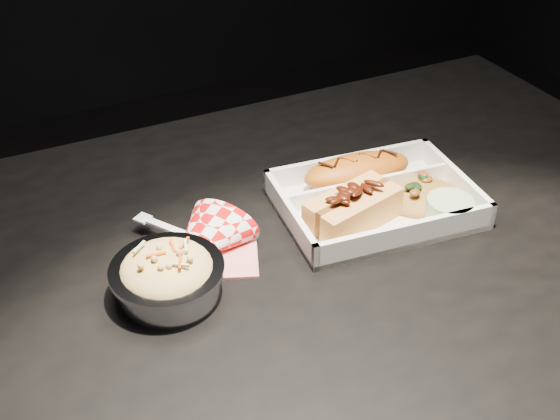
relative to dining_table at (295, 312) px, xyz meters
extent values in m
cube|color=black|center=(0.00, 0.00, 0.08)|extent=(1.20, 0.80, 0.03)
cylinder|color=black|center=(0.55, 0.35, -0.30)|extent=(0.05, 0.05, 0.72)
cube|color=white|center=(0.14, 0.04, 0.09)|extent=(0.27, 0.20, 0.01)
cube|color=white|center=(0.15, 0.13, 0.11)|extent=(0.25, 0.03, 0.04)
cube|color=white|center=(0.13, -0.04, 0.11)|extent=(0.25, 0.03, 0.04)
cube|color=white|center=(0.02, 0.06, 0.11)|extent=(0.03, 0.18, 0.04)
cube|color=white|center=(0.26, 0.03, 0.11)|extent=(0.03, 0.18, 0.04)
cube|color=white|center=(0.14, 0.07, 0.11)|extent=(0.23, 0.03, 0.03)
ellipsoid|color=#BB5A12|center=(0.15, 0.10, 0.12)|extent=(0.16, 0.08, 0.04)
cube|color=#E8A04F|center=(0.10, 0.01, 0.12)|extent=(0.13, 0.05, 0.04)
cube|color=#E8A04F|center=(0.09, 0.04, 0.12)|extent=(0.13, 0.05, 0.04)
cylinder|color=brown|center=(0.09, 0.02, 0.13)|extent=(0.12, 0.05, 0.03)
ellipsoid|color=#B07A33|center=(0.20, 0.03, 0.11)|extent=(0.12, 0.10, 0.03)
cylinder|color=#A4BE8F|center=(0.21, -0.02, 0.11)|extent=(0.06, 0.06, 0.03)
cylinder|color=silver|center=(-0.16, 0.00, 0.11)|extent=(0.11, 0.11, 0.04)
cylinder|color=silver|center=(-0.16, 0.00, 0.13)|extent=(0.13, 0.13, 0.01)
ellipsoid|color=beige|center=(-0.16, 0.00, 0.13)|extent=(0.10, 0.10, 0.04)
cube|color=red|center=(-0.09, 0.05, 0.09)|extent=(0.14, 0.12, 0.00)
cone|color=red|center=(-0.10, 0.06, 0.11)|extent=(0.15, 0.14, 0.10)
cube|color=white|center=(-0.13, 0.10, 0.11)|extent=(0.04, 0.06, 0.00)
cube|color=white|center=(-0.15, 0.13, 0.11)|extent=(0.02, 0.02, 0.00)
camera|label=1|loc=(-0.31, -0.59, 0.63)|focal=45.00mm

